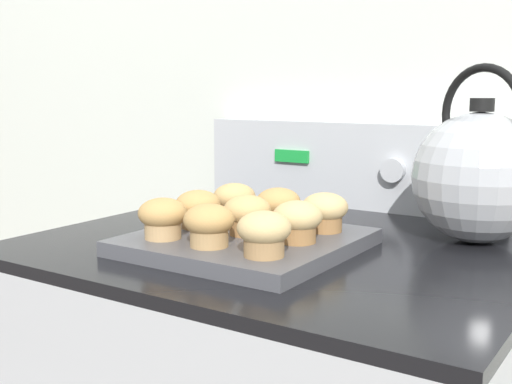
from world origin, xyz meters
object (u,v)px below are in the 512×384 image
(muffin_r2_c2, at_px, (325,211))
(tea_kettle, at_px, (479,175))
(muffin_r1_c0, at_px, (198,208))
(muffin_r2_c0, at_px, (234,200))
(muffin_r0_c1, at_px, (209,224))
(muffin_r0_c2, at_px, (264,233))
(muffin_r1_c1, at_px, (247,214))
(muffin_r0_c0, at_px, (163,217))
(muffin_r2_c1, at_px, (278,205))
(muffin_r1_c2, at_px, (297,220))
(muffin_pan, at_px, (246,242))

(muffin_r2_c2, bearing_deg, tea_kettle, 39.10)
(muffin_r1_c0, xyz_separation_m, muffin_r2_c0, (0.00, 0.09, 0.00))
(muffin_r0_c1, distance_m, muffin_r0_c2, 0.09)
(tea_kettle, bearing_deg, muffin_r1_c1, -139.09)
(muffin_r0_c2, bearing_deg, muffin_r2_c2, 91.23)
(muffin_r0_c0, relative_size, muffin_r2_c1, 1.00)
(muffin_r0_c1, height_order, muffin_r1_c0, same)
(muffin_r0_c2, relative_size, muffin_r2_c1, 1.00)
(muffin_r0_c1, height_order, muffin_r1_c1, same)
(muffin_r2_c0, relative_size, tea_kettle, 0.26)
(muffin_r0_c0, height_order, muffin_r2_c1, same)
(muffin_r1_c2, bearing_deg, muffin_r2_c2, 90.66)
(muffin_r0_c1, height_order, muffin_r2_c0, same)
(muffin_pan, xyz_separation_m, muffin_r2_c1, (0.00, 0.09, 0.04))
(muffin_pan, xyz_separation_m, muffin_r1_c1, (0.00, 0.00, 0.04))
(muffin_r1_c1, xyz_separation_m, tea_kettle, (0.27, 0.23, 0.05))
(muffin_r0_c0, xyz_separation_m, muffin_r1_c0, (-0.00, 0.08, 0.00))
(muffin_r1_c1, bearing_deg, muffin_r2_c2, 44.56)
(muffin_r1_c0, relative_size, muffin_r2_c2, 1.00)
(muffin_pan, relative_size, tea_kettle, 1.11)
(muffin_r2_c1, xyz_separation_m, muffin_r2_c2, (0.08, -0.00, 0.00))
(muffin_r0_c0, bearing_deg, muffin_r1_c2, 26.50)
(muffin_r1_c1, bearing_deg, muffin_r2_c1, 89.40)
(muffin_r1_c0, distance_m, muffin_r2_c1, 0.13)
(muffin_r2_c1, bearing_deg, muffin_r1_c0, -135.79)
(muffin_r1_c2, bearing_deg, muffin_r0_c1, -135.18)
(muffin_r0_c2, distance_m, tea_kettle, 0.37)
(muffin_r0_c0, distance_m, tea_kettle, 0.48)
(tea_kettle, bearing_deg, muffin_r2_c0, -157.77)
(muffin_r2_c2, bearing_deg, muffin_r0_c2, -88.77)
(muffin_r0_c1, bearing_deg, muffin_pan, 88.96)
(muffin_r1_c2, relative_size, muffin_r2_c0, 1.00)
(muffin_r1_c0, bearing_deg, muffin_r0_c0, -88.10)
(muffin_r2_c1, bearing_deg, muffin_r0_c1, -91.13)
(muffin_r0_c0, xyz_separation_m, muffin_r2_c1, (0.09, 0.17, 0.00))
(tea_kettle, bearing_deg, muffin_r2_c1, -151.18)
(muffin_pan, xyz_separation_m, muffin_r2_c0, (-0.08, 0.09, 0.04))
(muffin_r1_c2, bearing_deg, tea_kettle, 51.88)
(muffin_r0_c0, distance_m, muffin_r2_c1, 0.19)
(muffin_pan, height_order, tea_kettle, tea_kettle)
(muffin_r2_c1, distance_m, tea_kettle, 0.31)
(muffin_r0_c0, bearing_deg, muffin_pan, 44.65)
(muffin_r0_c1, distance_m, muffin_r2_c1, 0.17)
(muffin_r0_c0, bearing_deg, muffin_r1_c1, 45.03)
(muffin_r1_c0, bearing_deg, muffin_r1_c1, 1.64)
(muffin_r0_c2, distance_m, muffin_r2_c1, 0.20)
(muffin_r1_c0, bearing_deg, muffin_r2_c1, 44.21)
(muffin_r0_c1, height_order, muffin_r2_c2, same)
(muffin_r1_c1, distance_m, muffin_r1_c2, 0.08)
(muffin_r1_c1, height_order, muffin_r2_c0, same)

